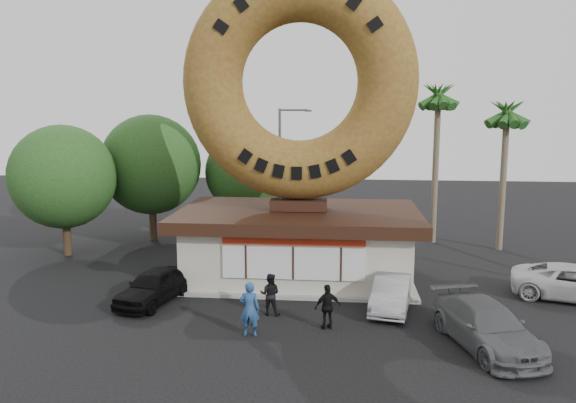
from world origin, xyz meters
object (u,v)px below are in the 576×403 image
Objects in this scene: donut_shop at (299,241)px; car_grey at (487,326)px; person_center at (270,294)px; car_black at (154,286)px; person_right at (328,307)px; person_left at (250,309)px; giant_donut at (299,82)px; car_silver at (392,293)px; street_lamp at (282,164)px.

donut_shop is 10.11m from car_grey.
donut_shop is 6.77× the size of person_center.
donut_shop is 7.09m from car_black.
person_right reaches higher than car_grey.
person_center reaches higher than car_black.
donut_shop reaches higher than person_center.
person_center is at bearing -50.71° from person_right.
giant_donut is at bearing -98.91° from person_left.
car_grey is (8.07, -0.21, -0.24)m from person_left.
donut_shop is 2.81× the size of car_silver.
donut_shop is 2.71× the size of car_black.
car_silver is (5.89, -13.92, -3.83)m from street_lamp.
giant_donut is (0.00, 0.02, 7.36)m from donut_shop.
person_right is 0.42× the size of car_silver.
giant_donut is 10.17m from car_silver.
person_right is 3.41m from car_silver.
donut_shop is 5.68× the size of person_left.
person_center is (1.12, -15.02, -3.65)m from street_lamp.
street_lamp is at bearing 100.51° from giant_donut.
giant_donut reaches higher than donut_shop.
car_black is (-5.70, -4.09, -8.42)m from giant_donut.
person_center is 4.89m from car_silver.
giant_donut reaches higher than street_lamp.
person_center is at bearing 3.27° from car_black.
person_right is at bearing -76.13° from donut_shop.
street_lamp is at bearing 100.67° from car_grey.
giant_donut reaches higher than car_grey.
giant_donut is 6.44× the size of person_center.
car_black is 13.00m from car_grey.
donut_shop is 5.72m from car_silver.
donut_shop is at bearing 49.44° from car_black.
person_left is at bearing 162.46° from car_grey.
street_lamp is 4.83× the size of person_center.
donut_shop is 1.40× the size of street_lamp.
car_silver is 0.78× the size of car_grey.
car_black is at bearing -144.46° from donut_shop.
person_center is (-0.73, -5.02, -8.30)m from giant_donut.
person_right is 0.33× the size of car_grey.
donut_shop reaches higher than person_left.
person_left is 8.08m from car_grey.
street_lamp reaches higher than car_grey.
person_left reaches higher than car_black.
person_left is at bearing -87.76° from street_lamp.
donut_shop is at bearing 146.75° from car_silver.
street_lamp is 15.59m from car_silver.
person_left is 6.14m from car_silver.
giant_donut is at bearing -93.57° from person_center.
car_silver is (9.73, 0.17, -0.05)m from car_black.
giant_donut is 9.73m from person_center.
street_lamp is 1.56× the size of car_grey.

